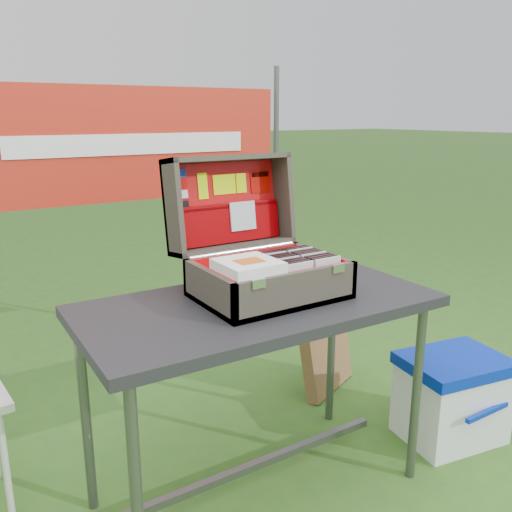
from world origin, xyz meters
TOP-DOWN VIEW (x-y plane):
  - ground at (0.00, 0.00)m, footprint 80.00×80.00m
  - table at (0.05, 0.04)m, footprint 1.29×0.66m
  - table_top at (0.05, 0.04)m, footprint 1.29×0.66m
  - table_leg_fl at (-0.52, -0.22)m, footprint 0.04×0.04m
  - table_leg_fr at (0.63, -0.22)m, footprint 0.04×0.04m
  - table_leg_bl at (-0.52, 0.30)m, footprint 0.04×0.04m
  - table_leg_br at (0.63, 0.30)m, footprint 0.04×0.04m
  - table_brace at (0.05, 0.04)m, footprint 1.12×0.03m
  - suitcase at (0.11, 0.11)m, footprint 0.51×0.53m
  - suitcase_base_bottom at (0.11, 0.05)m, footprint 0.51×0.37m
  - suitcase_base_wall_front at (0.11, -0.12)m, footprint 0.51×0.02m
  - suitcase_base_wall_back at (0.11, 0.23)m, footprint 0.51×0.02m
  - suitcase_base_wall_left at (-0.14, 0.05)m, footprint 0.02×0.37m
  - suitcase_base_wall_right at (0.35, 0.05)m, footprint 0.02×0.37m
  - suitcase_liner_floor at (0.11, 0.05)m, footprint 0.47×0.33m
  - suitcase_latch_left at (-0.06, -0.13)m, footprint 0.05×0.01m
  - suitcase_latch_right at (0.27, -0.13)m, footprint 0.05×0.01m
  - suitcase_hinge at (0.11, 0.24)m, footprint 0.46×0.02m
  - suitcase_lid_back at (0.11, 0.39)m, footprint 0.51×0.07m
  - suitcase_lid_rim_far at (0.11, 0.35)m, footprint 0.51×0.14m
  - suitcase_lid_rim_near at (0.11, 0.31)m, footprint 0.51×0.14m
  - suitcase_lid_rim_left at (-0.14, 0.33)m, footprint 0.02×0.18m
  - suitcase_lid_rim_right at (0.35, 0.33)m, footprint 0.02×0.18m
  - suitcase_lid_liner at (0.11, 0.37)m, footprint 0.47×0.05m
  - suitcase_liner_wall_front at (0.11, -0.11)m, footprint 0.47×0.01m
  - suitcase_liner_wall_back at (0.11, 0.21)m, footprint 0.47×0.01m
  - suitcase_liner_wall_left at (-0.13, 0.05)m, footprint 0.01×0.33m
  - suitcase_liner_wall_right at (0.34, 0.05)m, footprint 0.01×0.33m
  - suitcase_lid_pocket at (0.11, 0.34)m, footprint 0.45×0.05m
  - suitcase_pocket_edge at (0.11, 0.35)m, footprint 0.44×0.02m
  - suitcase_pocket_cd at (0.16, 0.33)m, footprint 0.11×0.03m
  - lid_sticker_cc_a at (-0.08, 0.39)m, footprint 0.05×0.01m
  - lid_sticker_cc_b at (-0.08, 0.38)m, footprint 0.05×0.01m
  - lid_sticker_cc_c at (-0.08, 0.37)m, footprint 0.05×0.01m
  - lid_sticker_cc_d at (-0.08, 0.37)m, footprint 0.05×0.01m
  - lid_card_neon_tall at (0.01, 0.38)m, footprint 0.04×0.02m
  - lid_card_neon_main at (0.11, 0.38)m, footprint 0.10×0.01m
  - lid_card_neon_small at (0.18, 0.38)m, footprint 0.05×0.01m
  - lid_sticker_band at (0.28, 0.38)m, footprint 0.09×0.02m
  - lid_sticker_band_bar at (0.28, 0.38)m, footprint 0.08×0.01m
  - cd_left_0 at (0.14, -0.08)m, footprint 0.11×0.01m
  - cd_left_1 at (0.14, -0.06)m, footprint 0.11×0.01m
  - cd_left_2 at (0.14, -0.04)m, footprint 0.11×0.01m
  - cd_left_3 at (0.14, -0.02)m, footprint 0.11×0.01m
  - cd_left_4 at (0.14, -0.00)m, footprint 0.11×0.01m
  - cd_left_5 at (0.14, 0.02)m, footprint 0.11×0.01m
  - cd_left_6 at (0.14, 0.04)m, footprint 0.11×0.01m
  - cd_left_7 at (0.14, 0.06)m, footprint 0.11×0.01m
  - cd_left_8 at (0.14, 0.08)m, footprint 0.11×0.01m
  - cd_left_9 at (0.14, 0.10)m, footprint 0.11×0.01m
  - cd_left_10 at (0.14, 0.12)m, footprint 0.11×0.01m
  - cd_right_0 at (0.26, -0.08)m, footprint 0.11×0.01m
  - cd_right_1 at (0.26, -0.06)m, footprint 0.11×0.01m
  - cd_right_2 at (0.26, -0.04)m, footprint 0.11×0.01m
  - cd_right_3 at (0.26, -0.02)m, footprint 0.11×0.01m
  - cd_right_4 at (0.26, -0.00)m, footprint 0.11×0.01m
  - cd_right_5 at (0.26, 0.02)m, footprint 0.11×0.01m
  - cd_right_6 at (0.26, 0.04)m, footprint 0.11×0.01m
  - cd_right_7 at (0.26, 0.06)m, footprint 0.11×0.01m
  - cd_right_8 at (0.26, 0.08)m, footprint 0.11×0.01m
  - cd_right_9 at (0.26, 0.10)m, footprint 0.11×0.01m
  - cd_right_10 at (0.26, 0.12)m, footprint 0.11×0.01m
  - songbook_0 at (-0.03, -0.01)m, footprint 0.19×0.19m
  - songbook_1 at (-0.03, -0.01)m, footprint 0.19×0.19m
  - songbook_2 at (-0.03, -0.01)m, footprint 0.19×0.19m
  - songbook_3 at (-0.03, -0.01)m, footprint 0.19×0.19m
  - songbook_4 at (-0.03, -0.01)m, footprint 0.19×0.19m
  - songbook_5 at (-0.03, -0.01)m, footprint 0.19×0.19m
  - songbook_6 at (-0.03, -0.01)m, footprint 0.19×0.19m
  - songbook_graphic at (-0.03, -0.02)m, footprint 0.09×0.07m
  - cooler at (1.00, -0.11)m, footprint 0.50×0.41m
  - cooler_body at (1.00, -0.11)m, footprint 0.47×0.38m
  - cooler_lid at (1.00, -0.11)m, footprint 0.50×0.41m
  - cooler_handle at (1.00, -0.29)m, footprint 0.27×0.02m
  - chair_leg_fr at (-0.80, 0.31)m, footprint 0.02×0.02m
  - cardboard_box at (0.81, 0.55)m, footprint 0.43×0.29m
  - banner_post_right at (0.85, 1.10)m, footprint 0.03×0.03m
  - banner at (0.00, 1.09)m, footprint 1.60×0.02m
  - banner_text at (0.00, 1.08)m, footprint 1.20×0.00m

SIDE VIEW (x-z plane):
  - ground at x=0.00m, z-range 0.00..0.00m
  - table_brace at x=0.05m, z-range 0.10..0.14m
  - cooler_body at x=1.00m, z-range 0.00..0.34m
  - cooler at x=1.00m, z-range 0.00..0.39m
  - cooler_handle at x=1.00m, z-range 0.20..0.22m
  - cardboard_box at x=0.81m, z-range 0.00..0.43m
  - chair_leg_fr at x=-0.80m, z-range 0.00..0.50m
  - cooler_lid at x=1.00m, z-range 0.34..0.39m
  - table_leg_fl at x=-0.52m, z-range 0.00..0.76m
  - table_leg_fr at x=0.63m, z-range 0.00..0.76m
  - table_leg_bl at x=-0.52m, z-range 0.00..0.76m
  - table_leg_br at x=0.63m, z-range 0.00..0.76m
  - table at x=0.05m, z-range 0.00..0.80m
  - table_top at x=0.05m, z-range 0.76..0.80m
  - suitcase_base_bottom at x=0.11m, z-range 0.80..0.82m
  - suitcase_liner_floor at x=0.11m, z-range 0.82..0.82m
  - banner_post_right at x=0.85m, z-range 0.00..1.70m
  - suitcase_base_wall_front at x=0.11m, z-range 0.80..0.93m
  - suitcase_base_wall_back at x=0.11m, z-range 0.80..0.93m
  - suitcase_base_wall_left at x=-0.14m, z-range 0.80..0.93m
  - suitcase_base_wall_right at x=0.35m, z-range 0.80..0.93m
  - suitcase_liner_wall_front at x=0.11m, z-range 0.82..0.93m
  - suitcase_liner_wall_back at x=0.11m, z-range 0.82..0.93m
  - suitcase_liner_wall_left at x=-0.13m, z-range 0.82..0.93m
  - suitcase_liner_wall_right at x=0.34m, z-range 0.82..0.93m
  - cd_left_0 at x=0.14m, z-range 0.82..0.95m
  - cd_left_1 at x=0.14m, z-range 0.82..0.95m
  - cd_left_2 at x=0.14m, z-range 0.82..0.95m
  - cd_left_3 at x=0.14m, z-range 0.82..0.95m
  - cd_left_4 at x=0.14m, z-range 0.82..0.95m
  - cd_left_5 at x=0.14m, z-range 0.82..0.95m
  - cd_left_6 at x=0.14m, z-range 0.82..0.95m
  - cd_left_7 at x=0.14m, z-range 0.82..0.95m
  - cd_left_8 at x=0.14m, z-range 0.82..0.95m
  - cd_left_9 at x=0.14m, z-range 0.82..0.95m
  - cd_left_10 at x=0.14m, z-range 0.82..0.95m
  - cd_right_0 at x=0.26m, z-range 0.82..0.95m
  - cd_right_1 at x=0.26m, z-range 0.82..0.95m
  - cd_right_2 at x=0.26m, z-range 0.82..0.95m
  - cd_right_3 at x=0.26m, z-range 0.82..0.95m
  - cd_right_4 at x=0.26m, z-range 0.82..0.95m
  - cd_right_5 at x=0.26m, z-range 0.82..0.95m
  - cd_right_6 at x=0.26m, z-range 0.82..0.95m
  - cd_right_7 at x=0.26m, z-range 0.82..0.95m
  - cd_right_8 at x=0.26m, z-range 0.82..0.95m
  - cd_right_9 at x=0.26m, z-range 0.82..0.95m
  - cd_right_10 at x=0.26m, z-range 0.82..0.95m
  - suitcase_latch_left at x=-0.06m, z-range 0.91..0.94m
  - suitcase_latch_right at x=0.27m, z-range 0.91..0.94m
  - suitcase_hinge at x=0.11m, z-range 0.92..0.94m
  - suitcase_lid_rim_near at x=0.11m, z-range 0.91..0.95m
  - songbook_0 at x=-0.03m, z-range 0.93..0.94m
  - songbook_1 at x=-0.03m, z-range 0.94..0.94m
  - songbook_2 at x=-0.03m, z-range 0.94..0.95m
  - songbook_3 at x=-0.03m, z-range 0.95..0.95m
  - songbook_4 at x=-0.03m, z-range 0.95..0.96m
  - songbook_5 at x=-0.03m, z-range 0.96..0.96m
  - songbook_6 at x=-0.03m, z-range 0.96..0.97m
  - songbook_graphic at x=-0.03m, z-range 0.97..0.97m
  - suitcase_lid_pocket at x=0.11m, z-range 0.94..1.09m
  - suitcase at x=0.11m, z-range 0.80..1.29m
  - suitcase_pocket_cd at x=0.16m, z-range 0.99..1.10m
  - suitcase_pocket_edge at x=0.11m, z-range 1.08..1.10m
  - suitcase_lid_back at x=0.11m, z-range 0.91..1.28m
  - suitcase_lid_liner at x=0.11m, z-range 0.94..1.26m
  - suitcase_lid_rim_left at x=-0.14m, z-range 0.91..1.30m
  - suitcase_lid_rim_right at x=0.35m, z-range 0.91..1.30m
  - lid_sticker_cc_d at x=-0.08m, z-range 1.09..1.12m
  - lid_sticker_cc_c at x=-0.08m, z-range 1.13..1.16m
  - lid_card_neon_tall at x=0.01m, z-range 1.12..1.22m
  - lid_card_neon_main at x=0.11m, z-range 1.13..1.21m
  - lid_card_neon_small at x=0.18m, z-range 1.13..1.21m
  - lid_sticker_band at x=0.28m, z-range 1.13..1.22m
  - lid_sticker_cc_b at x=-0.08m, z-range 1.17..1.20m
  - lid_sticker_band_bar at x=0.28m, z-range 1.19..1.21m
  - lid_sticker_cc_a at x=-0.08m, z-range 1.21..1.24m
  - suitcase_lid_rim_far at x=0.11m, z-range 1.26..1.30m
  - banner at x=0.00m, z-range 1.02..1.58m
  - banner_text at x=0.00m, z-range 1.25..1.35m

